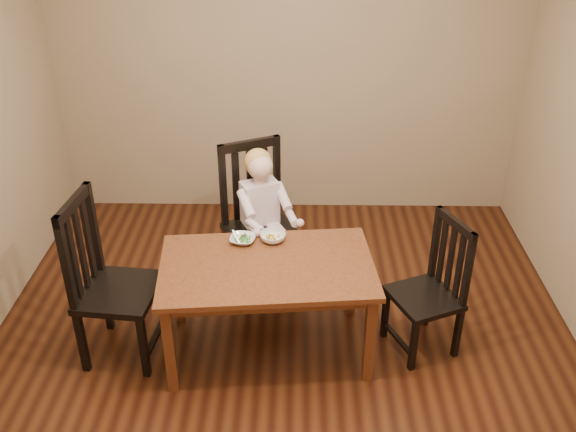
{
  "coord_description": "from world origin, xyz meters",
  "views": [
    {
      "loc": [
        0.09,
        -3.31,
        2.91
      ],
      "look_at": [
        0.03,
        0.25,
        0.88
      ],
      "focal_mm": 40.0,
      "sensor_mm": 36.0,
      "label": 1
    }
  ],
  "objects_px": {
    "toddler": "(261,207)",
    "bowl_veg": "(273,237)",
    "chair_child": "(258,222)",
    "chair_left": "(109,283)",
    "dining_table": "(267,275)",
    "bowl_peas": "(243,239)",
    "chair_right": "(431,289)"
  },
  "relations": [
    {
      "from": "toddler",
      "to": "bowl_veg",
      "type": "xyz_separation_m",
      "value": [
        0.1,
        -0.41,
        0.0
      ]
    },
    {
      "from": "chair_child",
      "to": "chair_left",
      "type": "height_order",
      "value": "chair_left"
    },
    {
      "from": "dining_table",
      "to": "bowl_peas",
      "type": "relative_size",
      "value": 8.53
    },
    {
      "from": "chair_child",
      "to": "bowl_peas",
      "type": "xyz_separation_m",
      "value": [
        -0.07,
        -0.49,
        0.15
      ]
    },
    {
      "from": "toddler",
      "to": "bowl_veg",
      "type": "height_order",
      "value": "toddler"
    },
    {
      "from": "bowl_peas",
      "to": "bowl_veg",
      "type": "height_order",
      "value": "bowl_veg"
    },
    {
      "from": "dining_table",
      "to": "bowl_peas",
      "type": "xyz_separation_m",
      "value": [
        -0.17,
        0.26,
        0.1
      ]
    },
    {
      "from": "chair_child",
      "to": "chair_right",
      "type": "bearing_deg",
      "value": 123.78
    },
    {
      "from": "dining_table",
      "to": "bowl_veg",
      "type": "xyz_separation_m",
      "value": [
        0.03,
        0.28,
        0.1
      ]
    },
    {
      "from": "chair_child",
      "to": "toddler",
      "type": "bearing_deg",
      "value": 90.0
    },
    {
      "from": "chair_child",
      "to": "chair_right",
      "type": "xyz_separation_m",
      "value": [
        1.15,
        -0.7,
        -0.09
      ]
    },
    {
      "from": "chair_left",
      "to": "bowl_veg",
      "type": "distance_m",
      "value": 1.08
    },
    {
      "from": "chair_child",
      "to": "chair_left",
      "type": "bearing_deg",
      "value": 16.1
    },
    {
      "from": "chair_left",
      "to": "bowl_peas",
      "type": "height_order",
      "value": "chair_left"
    },
    {
      "from": "toddler",
      "to": "bowl_peas",
      "type": "distance_m",
      "value": 0.44
    },
    {
      "from": "toddler",
      "to": "bowl_peas",
      "type": "height_order",
      "value": "toddler"
    },
    {
      "from": "chair_left",
      "to": "bowl_veg",
      "type": "xyz_separation_m",
      "value": [
        1.02,
        0.32,
        0.15
      ]
    },
    {
      "from": "chair_left",
      "to": "chair_right",
      "type": "relative_size",
      "value": 1.2
    },
    {
      "from": "bowl_veg",
      "to": "toddler",
      "type": "bearing_deg",
      "value": 103.66
    },
    {
      "from": "dining_table",
      "to": "bowl_veg",
      "type": "distance_m",
      "value": 0.3
    },
    {
      "from": "chair_child",
      "to": "chair_right",
      "type": "distance_m",
      "value": 1.35
    },
    {
      "from": "chair_right",
      "to": "toddler",
      "type": "height_order",
      "value": "toddler"
    },
    {
      "from": "dining_table",
      "to": "bowl_peas",
      "type": "bearing_deg",
      "value": 123.25
    },
    {
      "from": "chair_right",
      "to": "bowl_peas",
      "type": "bearing_deg",
      "value": 56.78
    },
    {
      "from": "chair_right",
      "to": "bowl_veg",
      "type": "distance_m",
      "value": 1.08
    },
    {
      "from": "chair_child",
      "to": "toddler",
      "type": "xyz_separation_m",
      "value": [
        0.02,
        -0.05,
        0.15
      ]
    },
    {
      "from": "dining_table",
      "to": "chair_left",
      "type": "xyz_separation_m",
      "value": [
        -1.0,
        -0.04,
        -0.05
      ]
    },
    {
      "from": "chair_right",
      "to": "bowl_veg",
      "type": "height_order",
      "value": "chair_right"
    },
    {
      "from": "bowl_peas",
      "to": "bowl_veg",
      "type": "bearing_deg",
      "value": 6.07
    },
    {
      "from": "chair_right",
      "to": "bowl_peas",
      "type": "relative_size",
      "value": 5.74
    },
    {
      "from": "dining_table",
      "to": "chair_child",
      "type": "relative_size",
      "value": 1.24
    },
    {
      "from": "toddler",
      "to": "dining_table",
      "type": "bearing_deg",
      "value": 70.99
    }
  ]
}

